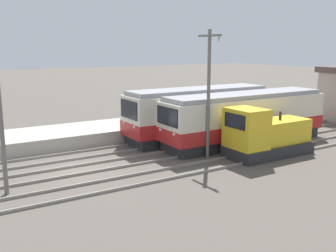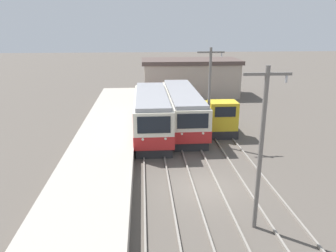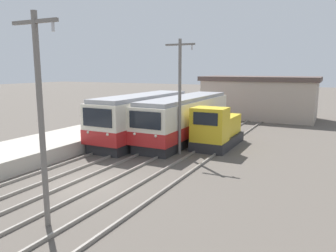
# 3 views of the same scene
# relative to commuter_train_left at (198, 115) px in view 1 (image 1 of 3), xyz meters

# --- Properties ---
(ground_plane) EXTENTS (200.00, 200.00, 0.00)m
(ground_plane) POSITION_rel_commuter_train_left_xyz_m (2.60, -9.69, -1.68)
(ground_plane) COLOR #564F47
(platform_left) EXTENTS (4.50, 54.00, 0.90)m
(platform_left) POSITION_rel_commuter_train_left_xyz_m (-3.65, -9.69, -1.23)
(platform_left) COLOR #ADA599
(platform_left) RESTS_ON ground
(track_left) EXTENTS (1.54, 60.00, 0.14)m
(track_left) POSITION_rel_commuter_train_left_xyz_m (0.00, -9.69, -1.61)
(track_left) COLOR gray
(track_left) RESTS_ON ground
(track_center) EXTENTS (1.54, 60.00, 0.14)m
(track_center) POSITION_rel_commuter_train_left_xyz_m (2.80, -9.69, -1.61)
(track_center) COLOR gray
(track_center) RESTS_ON ground
(track_right) EXTENTS (1.54, 60.00, 0.14)m
(track_right) POSITION_rel_commuter_train_left_xyz_m (5.80, -9.69, -1.61)
(track_right) COLOR gray
(track_right) RESTS_ON ground
(commuter_train_left) EXTENTS (2.84, 11.01, 3.61)m
(commuter_train_left) POSITION_rel_commuter_train_left_xyz_m (0.00, 0.00, 0.00)
(commuter_train_left) COLOR #28282B
(commuter_train_left) RESTS_ON ground
(commuter_train_center) EXTENTS (2.84, 12.50, 3.43)m
(commuter_train_center) POSITION_rel_commuter_train_left_xyz_m (2.80, 1.87, -0.07)
(commuter_train_center) COLOR #28282B
(commuter_train_center) RESTS_ON ground
(shunting_locomotive) EXTENTS (2.40, 5.50, 3.00)m
(shunting_locomotive) POSITION_rel_commuter_train_left_xyz_m (5.80, 0.71, -0.47)
(shunting_locomotive) COLOR #28282B
(shunting_locomotive) RESTS_ON ground
(catenary_mast_mid) EXTENTS (2.00, 0.20, 7.40)m
(catenary_mast_mid) POSITION_rel_commuter_train_left_xyz_m (4.31, -2.45, 2.35)
(catenary_mast_mid) COLOR slate
(catenary_mast_mid) RESTS_ON ground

